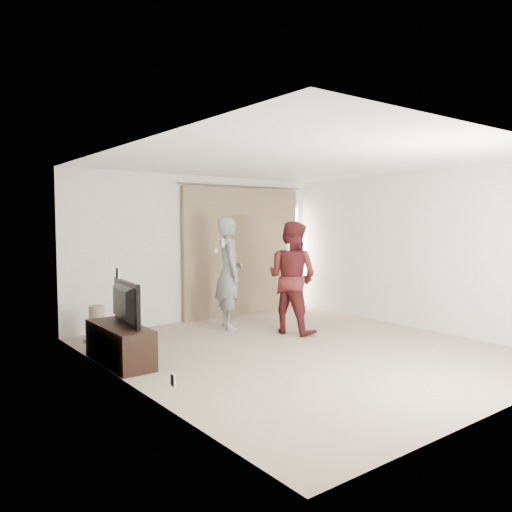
# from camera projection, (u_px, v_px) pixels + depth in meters

# --- Properties ---
(floor) EXTENTS (5.50, 5.50, 0.00)m
(floor) POSITION_uv_depth(u_px,v_px,m) (303.00, 350.00, 6.90)
(floor) COLOR tan
(floor) RESTS_ON ground
(wall_back) EXTENTS (5.00, 0.04, 2.60)m
(wall_back) POSITION_uv_depth(u_px,v_px,m) (200.00, 248.00, 8.99)
(wall_back) COLOR white
(wall_back) RESTS_ON ground
(wall_left) EXTENTS (0.04, 5.50, 2.60)m
(wall_left) POSITION_uv_depth(u_px,v_px,m) (131.00, 267.00, 5.30)
(wall_left) COLOR white
(wall_left) RESTS_ON ground
(ceiling) EXTENTS (5.00, 5.50, 0.01)m
(ceiling) POSITION_uv_depth(u_px,v_px,m) (305.00, 161.00, 6.72)
(ceiling) COLOR white
(ceiling) RESTS_ON wall_back
(curtain) EXTENTS (2.80, 0.11, 2.46)m
(curtain) POSITION_uv_depth(u_px,v_px,m) (243.00, 252.00, 9.49)
(curtain) COLOR #8E7957
(curtain) RESTS_ON ground
(tv_console) EXTENTS (0.44, 1.26, 0.49)m
(tv_console) POSITION_uv_depth(u_px,v_px,m) (120.00, 344.00, 6.26)
(tv_console) COLOR black
(tv_console) RESTS_ON ground
(tv) EXTENTS (0.23, 0.97, 0.55)m
(tv) POSITION_uv_depth(u_px,v_px,m) (119.00, 303.00, 6.22)
(tv) COLOR black
(tv) RESTS_ON tv_console
(scratching_post) EXTENTS (0.40, 0.40, 0.54)m
(scratching_post) POSITION_uv_depth(u_px,v_px,m) (97.00, 327.00, 7.38)
(scratching_post) COLOR tan
(scratching_post) RESTS_ON ground
(person_man) EXTENTS (0.67, 0.80, 1.87)m
(person_man) POSITION_uv_depth(u_px,v_px,m) (229.00, 272.00, 8.29)
(person_man) COLOR gray
(person_man) RESTS_ON ground
(person_woman) EXTENTS (0.91, 1.03, 1.78)m
(person_woman) POSITION_uv_depth(u_px,v_px,m) (292.00, 277.00, 7.93)
(person_woman) COLOR #51181A
(person_woman) RESTS_ON ground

